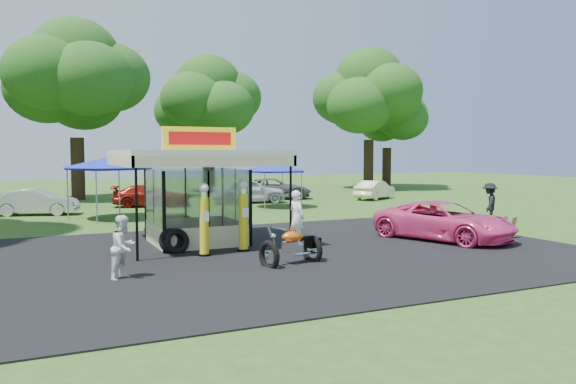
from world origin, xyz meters
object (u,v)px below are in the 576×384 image
pink_sedan (444,221)px  spectator_west (124,247)px  gas_pump_right (243,217)px  spectator_east_a (490,203)px  motorcycle (295,235)px  kiosk_car (181,224)px  a_frame_sign (509,227)px  bg_car_b (151,196)px  gas_station_kiosk (196,195)px  bg_car_d (274,189)px  gas_pump_left (204,222)px  bg_car_e (375,190)px  bg_car_a (36,202)px  tent_west (108,163)px  bg_car_c (249,191)px  tent_east (274,167)px

pink_sedan → spectator_west: spectator_west is taller
gas_pump_right → spectator_east_a: 13.11m
motorcycle → kiosk_car: 7.23m
a_frame_sign → bg_car_b: bearing=94.5°
gas_station_kiosk → bg_car_d: 19.83m
gas_pump_left → spectator_east_a: 14.57m
bg_car_b → bg_car_d: bearing=-62.2°
pink_sedan → bg_car_b: 19.45m
bg_car_d → bg_car_e: (6.45, -3.11, -0.07)m
a_frame_sign → spectator_west: spectator_west is taller
a_frame_sign → bg_car_d: 20.73m
gas_pump_left → bg_car_a: size_ratio=0.56×
tent_west → bg_car_c: bearing=29.1°
gas_pump_left → bg_car_b: 17.52m
spectator_west → bg_car_b: bearing=32.3°
tent_west → pink_sedan: bearing=-50.3°
gas_station_kiosk → gas_pump_left: size_ratio=2.31×
kiosk_car → bg_car_a: size_ratio=0.67×
spectator_west → bg_car_b: (4.64, 19.61, -0.17)m
bg_car_d → bg_car_c: bearing=141.9°
tent_east → spectator_east_a: bearing=-62.7°
bg_car_c → bg_car_e: 9.25m
gas_pump_right → tent_west: (-2.77, 11.66, 1.63)m
gas_station_kiosk → tent_east: size_ratio=1.42×
kiosk_car → tent_east: (8.00, 9.12, 1.93)m
kiosk_car → bg_car_a: 11.71m
gas_station_kiosk → bg_car_c: (7.67, 14.70, -0.96)m
pink_sedan → bg_car_d: size_ratio=0.99×
motorcycle → a_frame_sign: bearing=-6.8°
motorcycle → pink_sedan: bearing=0.9°
gas_pump_right → bg_car_a: gas_pump_right is taller
a_frame_sign → bg_car_d: (-0.78, 20.71, 0.30)m
gas_pump_right → tent_east: (7.04, 13.56, 1.26)m
a_frame_sign → bg_car_e: 18.49m
spectator_east_a → bg_car_a: (-18.96, 12.87, -0.27)m
motorcycle → kiosk_car: bearing=90.2°
gas_station_kiosk → bg_car_a: size_ratio=1.29×
bg_car_c → bg_car_a: bearing=106.1°
gas_pump_left → bg_car_b: size_ratio=0.51×
motorcycle → tent_east: bearing=55.8°
motorcycle → kiosk_car: motorcycle is taller
bg_car_a → bg_car_d: bg_car_d is taller
gas_pump_left → motorcycle: 3.11m
gas_station_kiosk → gas_pump_right: bearing=-66.8°
a_frame_sign → spectator_east_a: spectator_east_a is taller
bg_car_a → bg_car_d: 16.01m
gas_pump_right → tent_east: 15.33m
gas_pump_left → motorcycle: size_ratio=1.03×
kiosk_car → spectator_west: spectator_west is taller
motorcycle → spectator_west: motorcycle is taller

